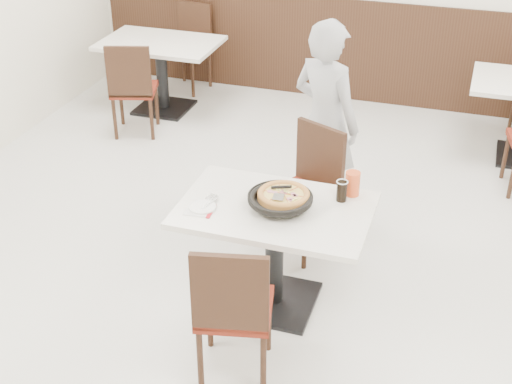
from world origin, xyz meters
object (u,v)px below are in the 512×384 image
(bg_table_left, at_px, (162,76))
(bg_chair_left_far, at_px, (187,49))
(pizza, at_px, (284,197))
(chair_far, at_px, (303,193))
(side_plate, at_px, (202,207))
(bg_chair_left_near, at_px, (134,87))
(main_table, at_px, (274,257))
(red_cup, at_px, (352,184))
(diner_person, at_px, (325,122))
(pizza_pan, at_px, (280,202))
(chair_near, at_px, (235,305))
(cola_glass, at_px, (342,191))

(bg_table_left, bearing_deg, bg_chair_left_far, 87.65)
(pizza, relative_size, bg_table_left, 0.27)
(chair_far, distance_m, bg_chair_left_far, 3.42)
(pizza, distance_m, side_plate, 0.51)
(bg_table_left, distance_m, bg_chair_left_near, 0.62)
(side_plate, bearing_deg, main_table, 19.72)
(main_table, bearing_deg, bg_chair_left_near, 133.80)
(main_table, relative_size, side_plate, 7.10)
(main_table, distance_m, bg_chair_left_near, 3.03)
(red_cup, bearing_deg, bg_chair_left_near, 143.31)
(bg_chair_left_near, distance_m, bg_chair_left_far, 1.24)
(pizza, height_order, red_cup, red_cup)
(bg_table_left, bearing_deg, bg_chair_left_near, -91.31)
(diner_person, bearing_deg, bg_table_left, -11.72)
(red_cup, xyz_separation_m, bg_chair_left_near, (-2.52, 1.88, -0.35))
(pizza_pan, xyz_separation_m, red_cup, (0.39, 0.30, 0.04))
(chair_near, height_order, bg_chair_left_near, same)
(side_plate, relative_size, bg_chair_left_far, 0.18)
(side_plate, distance_m, diner_person, 1.46)
(bg_chair_left_far, bearing_deg, cola_glass, 137.71)
(cola_glass, distance_m, bg_table_left, 3.59)
(cola_glass, relative_size, bg_chair_left_near, 0.14)
(bg_table_left, distance_m, bg_chair_left_far, 0.63)
(chair_near, height_order, side_plate, chair_near)
(chair_near, bearing_deg, pizza_pan, 71.76)
(chair_near, relative_size, bg_table_left, 0.79)
(chair_near, height_order, cola_glass, chair_near)
(main_table, xyz_separation_m, side_plate, (-0.43, -0.15, 0.38))
(main_table, distance_m, bg_chair_left_far, 3.99)
(pizza_pan, height_order, side_plate, pizza_pan)
(pizza_pan, relative_size, bg_chair_left_far, 0.36)
(pizza_pan, bearing_deg, bg_chair_left_near, 134.27)
(cola_glass, distance_m, bg_chair_left_far, 4.04)
(pizza_pan, xyz_separation_m, side_plate, (-0.46, -0.16, -0.03))
(pizza, height_order, bg_table_left, pizza)
(chair_near, height_order, diner_person, diner_person)
(pizza, height_order, diner_person, diner_person)
(bg_chair_left_far, bearing_deg, side_plate, 125.06)
(chair_near, xyz_separation_m, bg_table_left, (-2.04, 3.46, -0.10))
(bg_table_left, bearing_deg, red_cup, -44.82)
(chair_near, height_order, bg_table_left, chair_near)
(bg_chair_left_far, bearing_deg, pizza, 132.40)
(cola_glass, xyz_separation_m, red_cup, (0.05, 0.10, 0.02))
(main_table, height_order, bg_table_left, same)
(red_cup, height_order, bg_chair_left_far, bg_chair_left_far)
(bg_table_left, xyz_separation_m, bg_chair_left_far, (0.03, 0.62, 0.10))
(pizza_pan, bearing_deg, chair_far, 92.13)
(pizza, height_order, cola_glass, cola_glass)
(chair_far, xyz_separation_m, bg_chair_left_far, (-2.06, 2.73, 0.00))
(chair_far, bearing_deg, cola_glass, 152.93)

